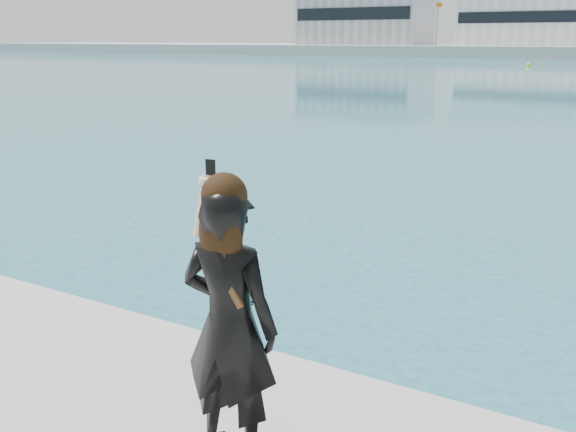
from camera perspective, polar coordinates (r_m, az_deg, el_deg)
warehouse_grey_left at (r=142.97m, az=7.06°, el=17.20°), size 26.52×16.36×11.50m
warehouse_white at (r=133.33m, az=20.71°, el=16.05°), size 24.48×15.35×9.50m
flagpole_left at (r=130.39m, az=12.97°, el=16.57°), size 1.28×0.16×8.00m
buoy_far at (r=86.22m, az=20.58°, el=12.36°), size 0.50×0.50×0.50m
woman at (r=3.90m, az=-5.28°, el=-8.97°), size 0.66×0.45×1.84m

